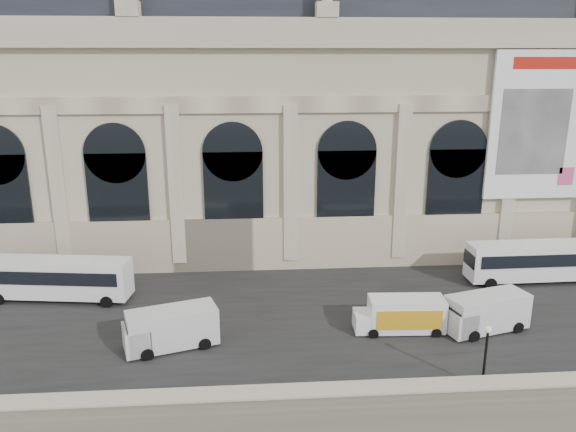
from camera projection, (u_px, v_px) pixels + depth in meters
The scene contains 10 objects.
quay at pixel (273, 252), 65.16m from camera, with size 160.00×70.00×6.00m, color gray.
street at pixel (285, 306), 44.19m from camera, with size 160.00×24.00×0.06m, color #2D2D2D.
parapet at pixel (301, 399), 31.18m from camera, with size 160.00×1.40×1.21m.
museum at pixel (214, 110), 56.17m from camera, with size 69.00×18.70×29.10m.
bus_left at pixel (57, 278), 44.77m from camera, with size 11.91×3.97×3.45m.
bus_right at pixel (536, 260), 48.38m from camera, with size 12.02×2.91×3.53m.
van_b at pixel (167, 329), 37.46m from camera, with size 6.55×4.04×2.74m.
van_c at pixel (482, 313), 39.81m from camera, with size 6.50×3.85×2.72m.
box_truck at pixel (401, 315), 39.78m from camera, with size 6.43×2.51×2.56m.
lamp_right at pixel (485, 358), 32.66m from camera, with size 0.42×0.42×4.09m.
Camera 1 is at (-2.70, -26.45, 24.99)m, focal length 35.00 mm.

